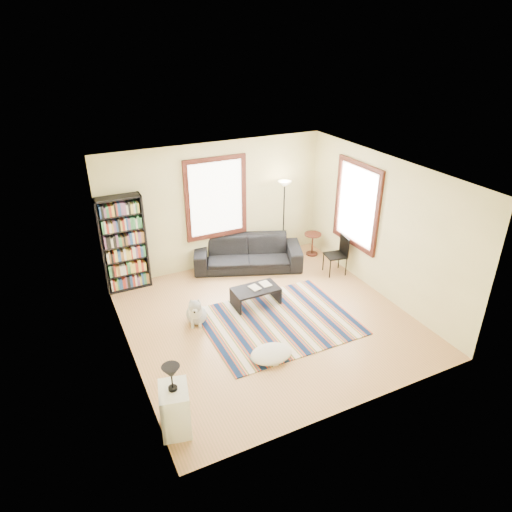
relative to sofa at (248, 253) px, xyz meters
name	(u,v)px	position (x,y,z in m)	size (l,w,h in m)	color
floor	(268,321)	(-0.55, -2.05, -0.40)	(5.00, 5.00, 0.10)	tan
ceiling	(270,171)	(-0.55, -2.05, 2.50)	(5.00, 5.00, 0.10)	white
wall_back	(215,206)	(-0.55, 0.50, 1.05)	(5.00, 0.10, 2.80)	#F6ECA5
wall_front	(360,331)	(-0.55, -4.60, 1.05)	(5.00, 0.10, 2.80)	#F6ECA5
wall_left	(119,285)	(-3.10, -2.05, 1.05)	(0.10, 5.00, 2.80)	#F6ECA5
wall_right	(384,227)	(2.00, -2.05, 1.05)	(0.10, 5.00, 2.80)	#F6ECA5
window_back	(216,198)	(-0.55, 0.42, 1.25)	(1.20, 0.06, 1.60)	white
window_right	(357,205)	(1.92, -1.25, 1.25)	(0.06, 1.20, 1.60)	white
rug	(278,321)	(-0.41, -2.22, -0.34)	(2.67, 2.13, 0.02)	#0C1D3E
sofa	(248,253)	(0.00, 0.00, 0.00)	(2.38, 0.93, 0.69)	black
bookshelf	(123,244)	(-2.62, 0.27, 0.65)	(0.90, 0.30, 2.00)	black
coffee_table	(256,296)	(-0.52, -1.48, -0.17)	(0.90, 0.50, 0.36)	black
book_a	(251,289)	(-0.62, -1.48, 0.02)	(0.24, 0.17, 0.02)	beige
book_b	(261,285)	(-0.37, -1.43, 0.02)	(0.24, 0.18, 0.02)	beige
floor_cushion	(271,354)	(-1.01, -3.07, -0.26)	(0.71, 0.54, 0.18)	silver
floor_lamp	(284,220)	(0.96, 0.10, 0.58)	(0.30, 0.30, 1.86)	black
side_table	(312,244)	(1.65, -0.09, -0.08)	(0.40, 0.40, 0.54)	#431610
folding_chair	(335,255)	(1.60, -1.09, 0.08)	(0.42, 0.40, 0.86)	black
white_cabinet	(175,409)	(-2.85, -3.82, 0.00)	(0.38, 0.50, 0.70)	white
table_lamp	(172,378)	(-2.85, -3.82, 0.54)	(0.24, 0.24, 0.38)	black
dog	(196,309)	(-1.77, -1.56, -0.06)	(0.42, 0.58, 0.58)	silver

